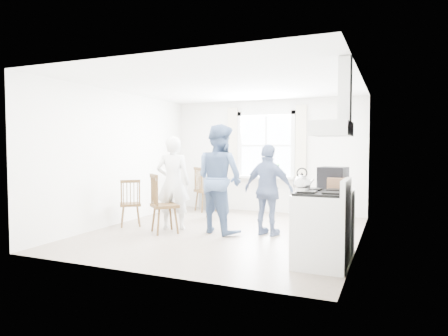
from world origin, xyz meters
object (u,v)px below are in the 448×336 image
person_mid (220,179)px  person_right (269,190)px  windsor_chair_a (215,193)px  person_left (173,183)px  gas_stove (322,228)px  windsor_chair_b (158,197)px  windsor_chair_c (130,198)px  low_cabinet (335,222)px  stereo_stack (333,179)px

person_mid → person_right: 0.89m
windsor_chair_a → person_left: 1.28m
gas_stove → windsor_chair_b: gas_stove is taller
windsor_chair_a → windsor_chair_c: size_ratio=0.98×
person_right → windsor_chair_b: bearing=29.9°
windsor_chair_c → low_cabinet: bearing=-6.2°
low_cabinet → windsor_chair_b: 3.04m
windsor_chair_c → windsor_chair_b: bearing=-19.2°
gas_stove → stereo_stack: stereo_stack is taller
windsor_chair_b → windsor_chair_c: bearing=160.8°
windsor_chair_b → person_left: (0.06, 0.42, 0.21)m
person_right → stereo_stack: bearing=160.3°
gas_stove → windsor_chair_a: size_ratio=1.25×
windsor_chair_b → person_left: bearing=82.1°
low_cabinet → person_left: bearing=169.4°
person_mid → person_right: (0.86, 0.12, -0.17)m
windsor_chair_b → stereo_stack: bearing=-2.2°
gas_stove → stereo_stack: (0.03, 0.73, 0.58)m
low_cabinet → person_right: size_ratio=0.58×
windsor_chair_b → person_mid: bearing=26.7°
gas_stove → windsor_chair_c: gas_stove is taller
stereo_stack → person_left: (-2.93, 0.53, -0.21)m
gas_stove → windsor_chair_a: gas_stove is taller
windsor_chair_a → windsor_chair_c: 1.77m
gas_stove → windsor_chair_a: 3.57m
low_cabinet → stereo_stack: size_ratio=2.14×
windsor_chair_a → person_mid: 1.34m
windsor_chair_b → windsor_chair_c: 0.84m
person_mid → person_right: size_ratio=1.22×
stereo_stack → windsor_chair_c: stereo_stack is taller
gas_stove → windsor_chair_b: bearing=164.1°
windsor_chair_a → windsor_chair_b: bearing=-102.8°
windsor_chair_b → low_cabinet: bearing=-2.7°
gas_stove → person_right: bearing=128.2°
windsor_chair_a → person_left: (-0.31, -1.20, 0.31)m
low_cabinet → person_left: (-2.97, 0.56, 0.41)m
low_cabinet → stereo_stack: 0.62m
windsor_chair_b → windsor_chair_a: bearing=77.2°
person_left → gas_stove: bearing=138.5°
person_right → low_cabinet: bearing=160.1°
person_left → person_mid: person_mid is taller
gas_stove → windsor_chair_b: (-2.96, 0.84, 0.16)m
windsor_chair_c → gas_stove: bearing=-16.6°
low_cabinet → person_left: size_ratio=0.53×
windsor_chair_c → stereo_stack: bearing=-5.9°
low_cabinet → stereo_stack: bearing=142.9°
gas_stove → person_right: person_right is taller
person_left → person_right: size_ratio=1.10×
windsor_chair_a → person_mid: bearing=-62.4°
person_mid → person_right: person_mid is taller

